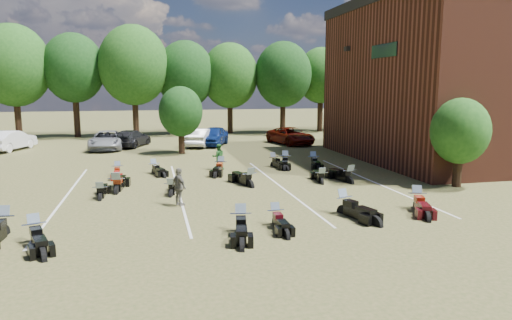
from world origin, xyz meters
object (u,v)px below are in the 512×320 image
object	(u,v)px
car_4	(213,136)
person_grey	(179,187)
motorcycle_3	(241,232)
person_green	(218,157)

from	to	relation	value
car_4	person_grey	bearing A→B (deg)	-79.96
car_4	motorcycle_3	distance (m)	23.30
person_green	person_grey	size ratio (longest dim) A/B	0.97
person_grey	motorcycle_3	bearing A→B (deg)	176.08
car_4	person_green	size ratio (longest dim) A/B	3.03
person_green	person_grey	bearing A→B (deg)	67.86
car_4	person_green	xyz separation A→B (m)	(-1.22, -11.33, -0.02)
person_green	motorcycle_3	bearing A→B (deg)	82.64
person_green	motorcycle_3	xyz separation A→B (m)	(-0.97, -11.85, -0.77)
person_grey	motorcycle_3	distance (m)	4.43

